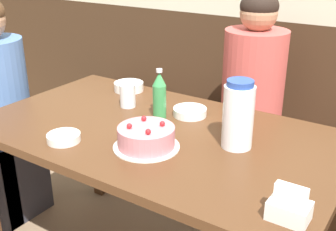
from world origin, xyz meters
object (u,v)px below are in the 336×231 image
(bowl_soup_white, at_px, (190,112))
(bowl_side_dish, at_px, (129,86))
(glass_water_tall, at_px, (128,96))
(bench_seat, at_px, (236,159))
(napkin_holder, at_px, (289,207))
(water_pitcher, at_px, (238,115))
(birthday_cake, at_px, (146,138))
(soju_bottle, at_px, (159,95))
(person_pale_blue_shirt, at_px, (250,119))
(bowl_rice_small, at_px, (64,138))

(bowl_soup_white, height_order, bowl_side_dish, bowl_side_dish)
(bowl_side_dish, xyz_separation_m, glass_water_tall, (0.14, -0.18, 0.03))
(bench_seat, bearing_deg, napkin_holder, -60.15)
(bowl_side_dish, bearing_deg, glass_water_tall, -52.59)
(glass_water_tall, bearing_deg, water_pitcher, -9.58)
(birthday_cake, xyz_separation_m, bowl_soup_white, (-0.02, 0.35, -0.02))
(soju_bottle, xyz_separation_m, glass_water_tall, (-0.20, 0.03, -0.05))
(soju_bottle, relative_size, bowl_side_dish, 1.46)
(bench_seat, relative_size, soju_bottle, 10.43)
(water_pitcher, distance_m, person_pale_blue_shirt, 0.73)
(bowl_soup_white, distance_m, glass_water_tall, 0.30)
(soju_bottle, height_order, glass_water_tall, soju_bottle)
(napkin_holder, distance_m, bowl_side_dish, 1.20)
(bowl_soup_white, bearing_deg, bowl_side_dish, 164.96)
(napkin_holder, distance_m, bowl_rice_small, 0.87)
(napkin_holder, height_order, glass_water_tall, same)
(bowl_rice_small, bearing_deg, bowl_side_dish, 105.02)
(soju_bottle, height_order, bowl_soup_white, soju_bottle)
(person_pale_blue_shirt, bearing_deg, napkin_holder, 27.90)
(bench_seat, relative_size, birthday_cake, 9.24)
(glass_water_tall, height_order, person_pale_blue_shirt, person_pale_blue_shirt)
(glass_water_tall, bearing_deg, bowl_soup_white, 12.01)
(bowl_soup_white, relative_size, bowl_side_dish, 0.98)
(napkin_holder, distance_m, glass_water_tall, 0.99)
(bowl_soup_white, height_order, bowl_rice_small, bowl_soup_white)
(bowl_soup_white, xyz_separation_m, glass_water_tall, (-0.29, -0.06, 0.04))
(bowl_rice_small, distance_m, glass_water_tall, 0.42)
(birthday_cake, bearing_deg, bench_seat, 93.55)
(bowl_soup_white, bearing_deg, water_pitcher, -28.68)
(soju_bottle, distance_m, bowl_soup_white, 0.16)
(soju_bottle, xyz_separation_m, bowl_soup_white, (0.09, 0.10, -0.09))
(soju_bottle, xyz_separation_m, bowl_side_dish, (-0.34, 0.21, -0.08))
(bowl_side_dish, bearing_deg, soju_bottle, -32.15)
(birthday_cake, distance_m, soju_bottle, 0.29)
(bowl_soup_white, distance_m, bowl_rice_small, 0.55)
(bowl_rice_small, bearing_deg, bowl_soup_white, 60.97)
(soju_bottle, relative_size, bowl_soup_white, 1.50)
(water_pitcher, distance_m, bowl_rice_small, 0.66)
(bowl_rice_small, xyz_separation_m, glass_water_tall, (-0.02, 0.42, 0.04))
(napkin_holder, bearing_deg, soju_bottle, 150.49)
(birthday_cake, relative_size, person_pale_blue_shirt, 0.20)
(water_pitcher, height_order, glass_water_tall, water_pitcher)
(glass_water_tall, relative_size, person_pale_blue_shirt, 0.09)
(birthday_cake, bearing_deg, person_pale_blue_shirt, 85.36)
(soju_bottle, bearing_deg, birthday_cake, -65.34)
(birthday_cake, xyz_separation_m, napkin_holder, (0.58, -0.14, -0.00))
(napkin_holder, distance_m, person_pale_blue_shirt, 1.11)
(birthday_cake, height_order, napkin_holder, napkin_holder)
(birthday_cake, height_order, soju_bottle, soju_bottle)
(bench_seat, bearing_deg, person_pale_blue_shirt, -49.20)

